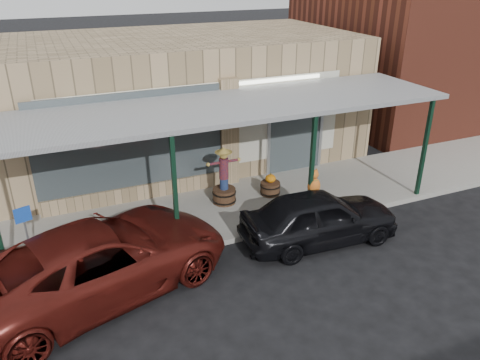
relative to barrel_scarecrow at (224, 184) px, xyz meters
name	(u,v)px	position (x,y,z in m)	size (l,w,h in m)	color
ground	(287,285)	(-0.06, -3.89, -0.72)	(120.00, 120.00, 0.00)	black
sidewalk	(226,209)	(-0.06, -0.29, -0.64)	(40.00, 3.20, 0.15)	gray
storefront	(177,99)	(-0.06, 4.27, 1.38)	(12.00, 6.25, 4.20)	tan
awning	(225,108)	(-0.06, -0.33, 2.29)	(12.00, 3.00, 3.04)	slate
block_buildings_near	(219,42)	(1.94, 5.31, 3.05)	(61.00, 8.00, 8.00)	brown
barrel_scarecrow	(224,184)	(0.00, 0.00, 0.00)	(1.01, 0.79, 1.68)	#47301C
barrel_pumpkin	(270,187)	(1.44, -0.04, -0.33)	(0.63, 0.63, 0.67)	#47301C
handicap_sign	(26,232)	(-5.06, -1.49, 0.49)	(0.33, 0.12, 1.64)	gray
parked_sedan	(319,217)	(1.52, -2.58, -0.04)	(4.02, 1.93, 1.56)	black
car_maroon	(101,259)	(-3.71, -2.48, 0.05)	(2.54, 5.51, 1.53)	#561611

